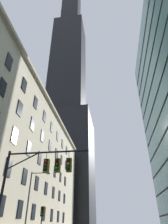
# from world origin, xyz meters

# --- Properties ---
(station_building) EXTENTS (13.83, 61.43, 25.86)m
(station_building) POSITION_xyz_m (-17.58, 24.71, 12.91)
(station_building) COLOR #BCAF93
(station_building) RESTS_ON ground
(dark_skyscraper) EXTENTS (24.71, 24.71, 219.73)m
(dark_skyscraper) POSITION_xyz_m (-19.03, 72.07, 66.44)
(dark_skyscraper) COLOR black
(dark_skyscraper) RESTS_ON ground
(traffic_signal_mast) EXTENTS (6.78, 0.63, 7.24)m
(traffic_signal_mast) POSITION_xyz_m (-3.90, 5.27, 5.42)
(traffic_signal_mast) COLOR black
(traffic_signal_mast) RESTS_ON sidewalk_left
(traffic_light_far_left) EXTENTS (0.40, 0.63, 3.85)m
(traffic_light_far_left) POSITION_xyz_m (-6.64, 14.52, 3.24)
(traffic_light_far_left) COLOR black
(traffic_light_far_left) RESTS_ON sidewalk_left
(street_lamppost) EXTENTS (2.52, 0.32, 7.84)m
(street_lamppost) POSITION_xyz_m (-8.24, 14.76, 4.82)
(street_lamppost) COLOR #47474C
(street_lamppost) RESTS_ON sidewalk_left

